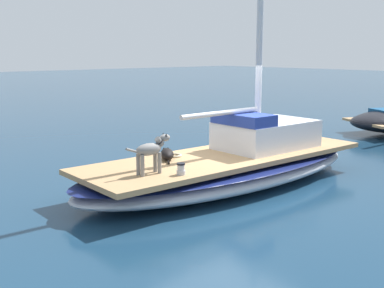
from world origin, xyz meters
The scene contains 7 objects.
ground_plane centered at (0.00, 0.00, 0.00)m, with size 120.00×120.00×0.00m, color navy.
sailboat_main centered at (0.00, 0.00, 0.34)m, with size 2.73×7.31×0.66m.
cabin_house centered at (0.04, 1.12, 1.01)m, with size 1.47×2.26×0.84m.
dog_black centered at (-0.49, -1.24, 0.77)m, with size 0.83×0.61×0.22m.
dog_grey centered at (0.26, -2.19, 1.08)m, with size 0.23×0.94×0.70m.
deck_winch centered at (0.66, -1.84, 0.76)m, with size 0.16×0.16×0.21m.
coiled_rope centered at (-0.59, -0.98, 0.68)m, with size 0.32×0.32×0.04m, color beige.
Camera 1 is at (7.06, -7.21, 2.81)m, focal length 45.70 mm.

